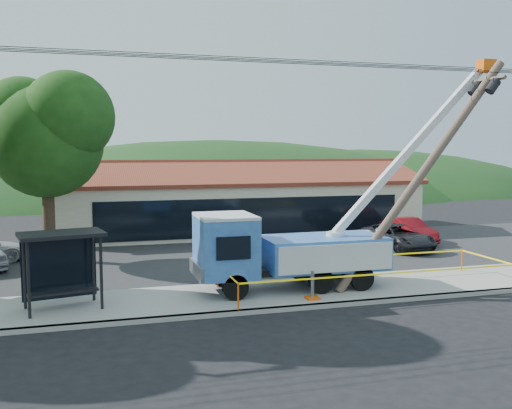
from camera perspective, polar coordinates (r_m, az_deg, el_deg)
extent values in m
plane|color=black|center=(17.10, 1.80, -12.77)|extent=(120.00, 120.00, 0.00)
cube|color=#A9A59E|center=(19.00, -0.18, -10.63)|extent=(60.00, 0.25, 0.15)
cube|color=#A9A59E|center=(20.76, -1.64, -9.21)|extent=(60.00, 4.00, 0.15)
cube|color=#28282B|center=(28.39, -5.69, -5.22)|extent=(60.00, 12.00, 0.10)
cube|color=beige|center=(36.74, -1.84, -0.10)|extent=(22.00, 8.00, 3.40)
cube|color=black|center=(32.92, -0.12, -1.26)|extent=(18.04, 0.08, 2.21)
cube|color=brown|center=(34.65, -1.04, 3.20)|extent=(22.50, 4.53, 1.52)
cube|color=brown|center=(38.53, -2.59, 3.44)|extent=(22.50, 4.53, 1.52)
cube|color=brown|center=(36.56, -1.86, 4.34)|extent=(22.50, 0.30, 0.25)
cylinder|color=#332316|center=(28.69, -19.99, -1.30)|extent=(0.56, 0.56, 4.18)
sphere|color=#183D10|center=(28.50, -20.24, 5.92)|extent=(5.25, 5.25, 5.25)
sphere|color=#183D10|center=(29.31, -22.27, 7.69)|extent=(4.20, 4.20, 4.20)
sphere|color=#183D10|center=(27.78, -18.24, 8.36)|extent=(4.20, 4.20, 4.20)
ellipsoid|color=#173C15|center=(71.34, -24.12, 0.85)|extent=(78.40, 56.00, 28.00)
ellipsoid|color=#173C15|center=(72.21, -4.07, 1.39)|extent=(89.60, 64.00, 32.00)
ellipsoid|color=#173C15|center=(78.83, 10.30, 1.68)|extent=(72.80, 52.00, 26.00)
cylinder|color=black|center=(19.40, -1.03, 14.11)|extent=(60.00, 0.02, 0.02)
cylinder|color=black|center=(19.90, -1.41, 14.25)|extent=(60.00, 0.02, 0.02)
cylinder|color=black|center=(20.39, -1.78, 14.38)|extent=(60.00, 0.02, 0.02)
cylinder|color=black|center=(20.79, -2.06, 14.54)|extent=(60.00, 0.02, 0.02)
cylinder|color=black|center=(19.98, -2.08, -8.25)|extent=(0.90, 0.30, 0.90)
cylinder|color=black|center=(21.97, -3.43, -6.97)|extent=(0.90, 0.30, 0.90)
cylinder|color=black|center=(20.96, 6.54, -7.62)|extent=(0.90, 0.30, 0.90)
cylinder|color=black|center=(22.87, 4.50, -6.47)|extent=(0.90, 0.30, 0.90)
cylinder|color=black|center=(21.62, 10.50, -7.26)|extent=(0.90, 0.30, 0.90)
cylinder|color=black|center=(23.47, 8.19, -6.19)|extent=(0.90, 0.30, 0.90)
cube|color=black|center=(21.65, 3.99, -6.48)|extent=(6.62, 1.00, 0.25)
cube|color=#3159AF|center=(20.70, -3.08, -4.21)|extent=(2.01, 2.41, 2.11)
cube|color=silver|center=(20.53, -3.09, -1.18)|extent=(2.01, 2.41, 0.12)
cube|color=black|center=(20.48, -5.68, -3.91)|extent=(0.08, 1.81, 0.90)
cube|color=gray|center=(20.64, -5.93, -6.53)|extent=(0.15, 2.31, 0.50)
cube|color=#3159AF|center=(21.93, 6.72, -4.75)|extent=(4.62, 2.41, 1.20)
cylinder|color=silver|center=(22.05, 7.94, -3.51)|extent=(0.70, 0.70, 0.60)
cube|color=silver|center=(23.24, 15.23, 5.48)|extent=(6.53, 0.28, 6.69)
cube|color=gray|center=(23.40, 15.88, 6.07)|extent=(3.93, 0.18, 4.02)
cube|color=#F05C0D|center=(25.08, 22.02, 12.71)|extent=(0.60, 0.50, 0.50)
cube|color=#F05C0D|center=(20.26, 5.65, -9.28)|extent=(0.45, 0.45, 0.08)
cube|color=#F05C0D|center=(24.30, 8.41, -6.78)|extent=(0.45, 0.45, 0.08)
cylinder|color=brown|center=(22.31, 16.20, 2.87)|extent=(6.89, 0.33, 8.71)
cube|color=brown|center=(24.04, 22.24, 11.47)|extent=(0.17, 1.84, 0.17)
cylinder|color=black|center=(24.29, 21.07, 10.72)|extent=(0.61, 0.37, 0.63)
cylinder|color=black|center=(23.48, 22.60, 10.85)|extent=(0.61, 0.37, 0.63)
cylinder|color=black|center=(19.02, -21.80, -7.02)|extent=(0.12, 0.12, 2.42)
cylinder|color=black|center=(19.37, -15.22, -6.59)|extent=(0.12, 0.12, 2.42)
cylinder|color=black|center=(20.20, -22.18, -6.31)|extent=(0.12, 0.12, 2.42)
cylinder|color=black|center=(20.53, -15.97, -5.91)|extent=(0.12, 0.12, 2.42)
cube|color=black|center=(19.53, -18.89, -2.83)|extent=(2.90, 2.12, 0.12)
cube|color=black|center=(20.38, -19.07, -6.09)|extent=(2.38, 0.55, 2.02)
cube|color=black|center=(19.89, -18.71, -8.30)|extent=(2.26, 0.85, 0.08)
cylinder|color=#F05C0D|center=(18.75, -1.79, -9.14)|extent=(0.06, 0.06, 0.93)
cylinder|color=#F05C0D|center=(26.16, 19.90, -5.22)|extent=(0.06, 0.06, 0.93)
cylinder|color=#F05C0D|center=(21.74, -3.87, -7.07)|extent=(0.06, 0.06, 0.93)
cube|color=yellow|center=(20.61, 12.94, -6.73)|extent=(10.74, 0.01, 0.06)
cube|color=yellow|center=(24.85, 22.07, -4.88)|extent=(0.01, 3.16, 0.06)
cube|color=yellow|center=(23.36, 9.16, -5.19)|extent=(10.74, 0.01, 0.06)
cube|color=yellow|center=(20.15, -2.91, -6.87)|extent=(0.01, 3.16, 0.06)
imported|color=maroon|center=(33.42, 14.93, -3.82)|extent=(1.51, 4.15, 1.36)
imported|color=black|center=(31.03, 13.96, -4.52)|extent=(2.62, 4.88, 1.30)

